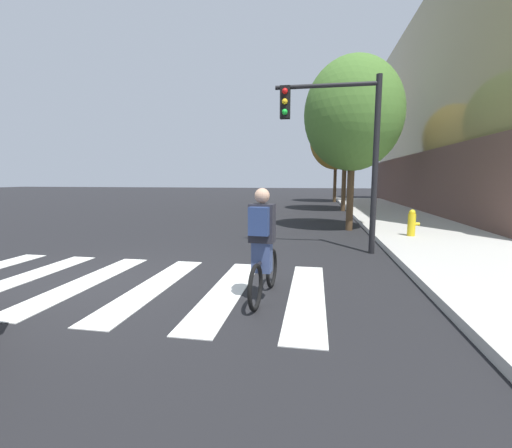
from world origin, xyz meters
name	(u,v)px	position (x,y,z in m)	size (l,w,h in m)	color
ground_plane	(98,283)	(0.00, 0.00, 0.00)	(120.00, 120.00, 0.00)	black
crosswalk_stripes	(119,284)	(0.41, 0.00, 0.01)	(7.00, 3.40, 0.01)	silver
cyclist	(263,245)	(2.97, -0.32, 0.84)	(0.38, 1.71, 1.69)	black
traffic_light_near	(340,135)	(4.29, 3.31, 2.86)	(2.47, 0.28, 4.20)	black
fire_hydrant	(412,223)	(6.53, 5.25, 0.53)	(0.33, 0.22, 0.78)	gold
street_tree_near	(353,115)	(4.94, 7.07, 3.98)	(3.31, 3.31, 5.89)	#4C3823
street_tree_mid	(346,123)	(5.30, 14.37, 4.81)	(4.01, 4.01, 7.13)	#4C3823
street_tree_far	(336,139)	(5.22, 21.68, 4.78)	(3.98, 3.98, 7.07)	#4C3823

